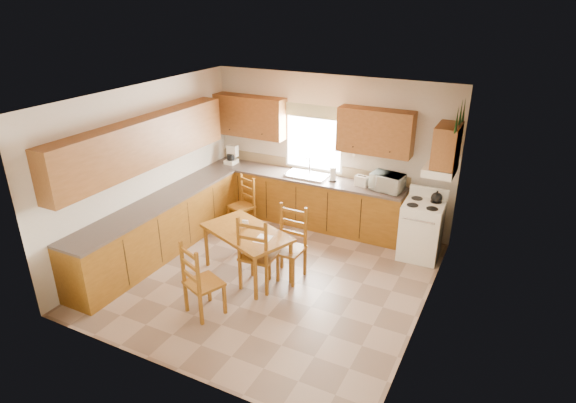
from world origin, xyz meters
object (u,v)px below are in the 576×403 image
at_px(stove, 421,231).
at_px(dining_table, 247,253).
at_px(microwave, 387,182).
at_px(chair_far_left, 241,203).
at_px(chair_near_right, 204,279).
at_px(chair_near_left, 259,251).
at_px(chair_far_right, 287,245).

distance_m(stove, dining_table, 2.80).
xyz_separation_m(microwave, dining_table, (-1.51, -2.03, -0.70)).
distance_m(microwave, dining_table, 2.63).
bearing_deg(chair_far_left, dining_table, -36.69).
relative_size(microwave, chair_near_right, 0.46).
bearing_deg(stove, chair_near_left, -136.32).
height_order(chair_near_left, chair_near_right, chair_near_left).
height_order(dining_table, chair_far_left, chair_far_left).
bearing_deg(stove, dining_table, -143.80).
relative_size(dining_table, chair_far_right, 1.23).
height_order(dining_table, chair_far_right, chair_far_right).
xyz_separation_m(chair_far_left, chair_far_right, (1.52, -1.15, 0.08)).
bearing_deg(microwave, chair_near_left, -109.50).
xyz_separation_m(chair_near_left, chair_near_right, (-0.32, -0.90, -0.04)).
height_order(microwave, dining_table, microwave).
bearing_deg(chair_near_left, microwave, -122.78).
relative_size(chair_near_left, chair_far_left, 1.21).
height_order(dining_table, chair_near_right, chair_near_right).
bearing_deg(microwave, chair_far_left, -155.39).
xyz_separation_m(stove, chair_near_right, (-2.21, -2.82, 0.07)).
relative_size(chair_near_right, chair_far_left, 1.12).
distance_m(chair_near_right, chair_far_right, 1.40).
bearing_deg(chair_far_left, chair_near_right, -50.62).
relative_size(stove, microwave, 1.88).
height_order(microwave, chair_far_right, microwave).
bearing_deg(dining_table, chair_far_right, 39.04).
relative_size(dining_table, chair_near_left, 1.19).
xyz_separation_m(dining_table, chair_far_right, (0.58, 0.18, 0.19)).
bearing_deg(chair_near_right, stove, -105.67).
relative_size(microwave, chair_far_left, 0.52).
height_order(chair_near_left, chair_far_left, chair_near_left).
height_order(stove, chair_far_left, chair_far_left).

